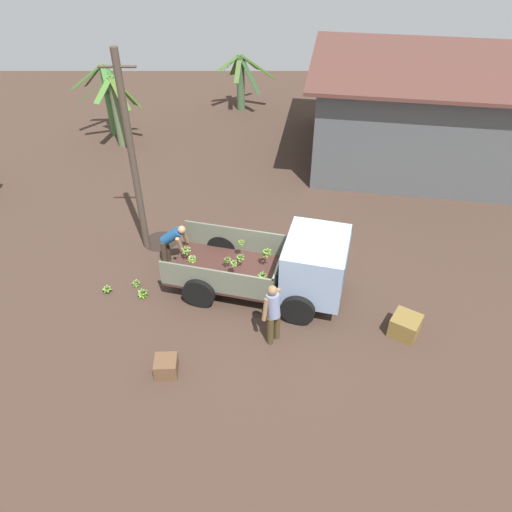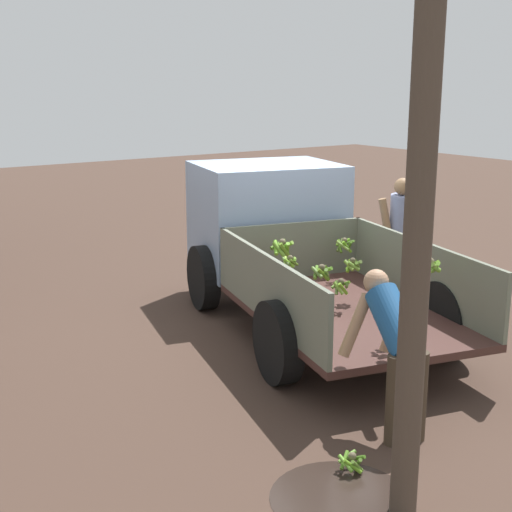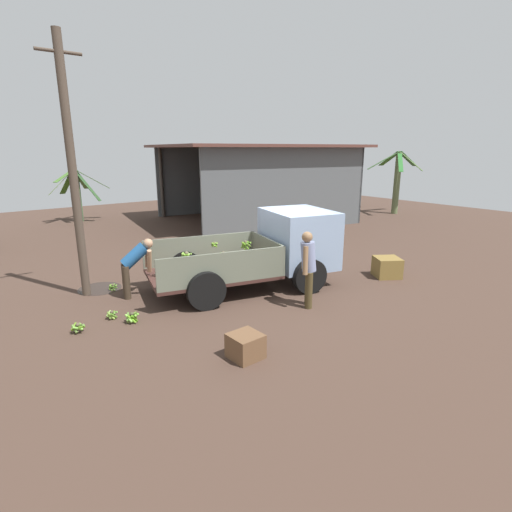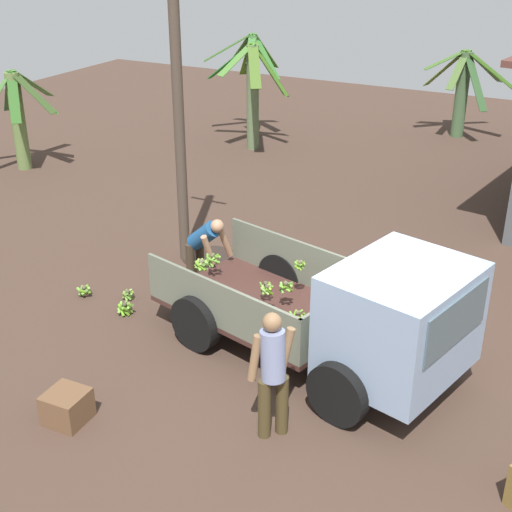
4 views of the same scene
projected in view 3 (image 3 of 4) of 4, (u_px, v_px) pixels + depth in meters
ground at (276, 282)px, 10.40m from camera, size 36.00×36.00×0.00m
mud_patch_0 at (100, 288)px, 9.88m from camera, size 1.03×1.03×0.01m
cargo_truck at (282, 245)px, 10.11m from camera, size 4.86×2.95×1.85m
warehouse_shed at (264, 166)px, 19.12m from camera, size 9.61×8.41×3.53m
utility_pole at (72, 170)px, 8.72m from camera, size 0.90×0.19×5.71m
banana_palm_1 at (77, 194)px, 18.73m from camera, size 2.69×2.20×2.45m
banana_palm_4 at (397, 181)px, 20.98m from camera, size 3.01×2.75×3.24m
person_foreground_visitor at (308, 266)px, 8.55m from camera, size 0.52×0.56×1.67m
person_worker_loading at (135, 263)px, 9.19m from camera, size 0.79×0.69×1.35m
banana_bunch_on_ground_0 at (78, 327)px, 7.48m from camera, size 0.27×0.27×0.20m
banana_bunch_on_ground_1 at (132, 317)px, 7.92m from camera, size 0.28×0.27×0.22m
banana_bunch_on_ground_2 at (112, 314)px, 8.10m from camera, size 0.24×0.22×0.18m
banana_bunch_on_ground_3 at (113, 286)px, 9.75m from camera, size 0.21×0.20×0.17m
wooden_crate_0 at (245, 346)px, 6.57m from camera, size 0.52×0.52×0.41m
wooden_crate_1 at (387, 267)px, 10.75m from camera, size 0.88×0.88×0.53m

